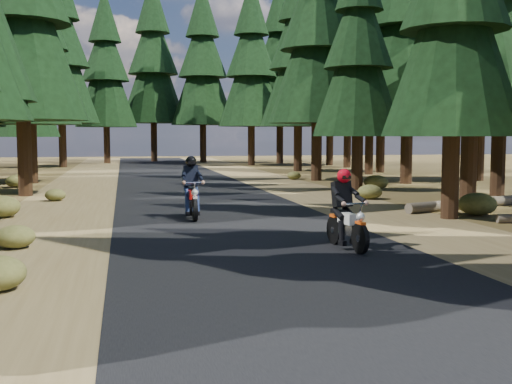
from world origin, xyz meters
TOP-DOWN VIEW (x-y plane):
  - ground at (0.00, 0.00)m, footprint 120.00×120.00m
  - road at (0.00, 5.00)m, footprint 6.00×100.00m
  - shoulder_l at (-4.60, 5.00)m, footprint 3.20×100.00m
  - shoulder_r at (4.60, 5.00)m, footprint 3.20×100.00m
  - pine_forest at (-0.02, 21.05)m, footprint 34.59×55.08m
  - log_near at (7.64, 6.52)m, footprint 4.61×2.04m
  - understory_shrubs at (1.44, 7.11)m, footprint 16.12×29.02m
  - rider_lead at (1.65, 0.50)m, footprint 0.73×1.84m
  - rider_follow at (-0.88, 5.87)m, footprint 0.59×1.92m

SIDE VIEW (x-z plane):
  - ground at x=0.00m, z-range 0.00..0.00m
  - shoulder_l at x=-4.60m, z-range 0.00..0.01m
  - shoulder_r at x=4.60m, z-range 0.00..0.01m
  - road at x=0.00m, z-range 0.00..0.01m
  - log_near at x=7.64m, z-range 0.00..0.32m
  - understory_shrubs at x=1.44m, z-range -0.05..0.60m
  - rider_lead at x=1.65m, z-range -0.26..1.34m
  - rider_follow at x=-0.88m, z-range -0.28..1.43m
  - pine_forest at x=-0.02m, z-range -0.27..16.05m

